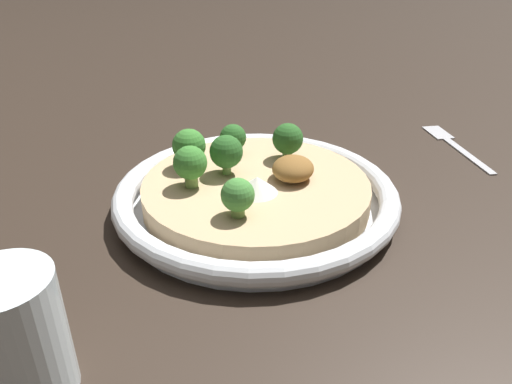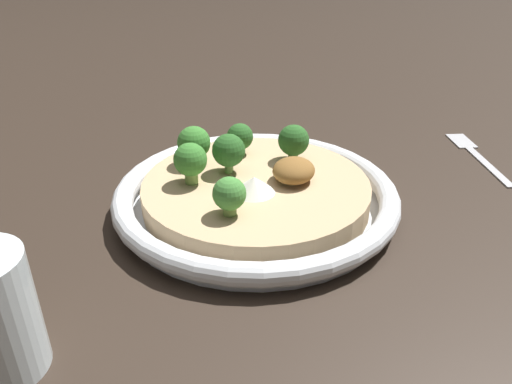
{
  "view_description": "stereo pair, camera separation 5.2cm",
  "coord_description": "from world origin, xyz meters",
  "px_view_note": "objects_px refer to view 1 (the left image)",
  "views": [
    {
      "loc": [
        -0.45,
        -0.11,
        0.27
      ],
      "look_at": [
        0.0,
        0.0,
        0.02
      ],
      "focal_mm": 35.0,
      "sensor_mm": 36.0,
      "label": 1
    },
    {
      "loc": [
        -0.43,
        -0.16,
        0.27
      ],
      "look_at": [
        0.0,
        0.0,
        0.02
      ],
      "focal_mm": 35.0,
      "sensor_mm": 36.0,
      "label": 2
    }
  ],
  "objects_px": {
    "broccoli_back_left": "(190,164)",
    "broccoli_back_right": "(189,146)",
    "risotto_bowl": "(256,195)",
    "fork_utensil": "(452,142)",
    "broccoli_right": "(233,138)",
    "broccoli_back": "(226,152)",
    "drinking_glass": "(16,338)",
    "broccoli_front_right": "(288,139)",
    "broccoli_left": "(234,195)"
  },
  "relations": [
    {
      "from": "risotto_bowl",
      "to": "drinking_glass",
      "type": "bearing_deg",
      "value": 161.35
    },
    {
      "from": "broccoli_right",
      "to": "broccoli_back_right",
      "type": "distance_m",
      "value": 0.06
    },
    {
      "from": "risotto_bowl",
      "to": "broccoli_right",
      "type": "xyz_separation_m",
      "value": [
        0.06,
        0.04,
        0.04
      ]
    },
    {
      "from": "broccoli_front_right",
      "to": "fork_utensil",
      "type": "height_order",
      "value": "broccoli_front_right"
    },
    {
      "from": "broccoli_back_left",
      "to": "broccoli_back_right",
      "type": "xyz_separation_m",
      "value": [
        0.04,
        0.02,
        -0.0
      ]
    },
    {
      "from": "broccoli_back_right",
      "to": "drinking_glass",
      "type": "xyz_separation_m",
      "value": [
        -0.28,
        0.01,
        -0.01
      ]
    },
    {
      "from": "broccoli_front_right",
      "to": "risotto_bowl",
      "type": "bearing_deg",
      "value": 161.69
    },
    {
      "from": "risotto_bowl",
      "to": "fork_utensil",
      "type": "height_order",
      "value": "risotto_bowl"
    },
    {
      "from": "broccoli_front_right",
      "to": "broccoli_back_right",
      "type": "bearing_deg",
      "value": 115.16
    },
    {
      "from": "fork_utensil",
      "to": "risotto_bowl",
      "type": "bearing_deg",
      "value": 112.97
    },
    {
      "from": "broccoli_right",
      "to": "broccoli_front_right",
      "type": "bearing_deg",
      "value": -86.43
    },
    {
      "from": "broccoli_front_right",
      "to": "broccoli_right",
      "type": "height_order",
      "value": "broccoli_front_right"
    },
    {
      "from": "broccoli_front_right",
      "to": "drinking_glass",
      "type": "relative_size",
      "value": 0.46
    },
    {
      "from": "broccoli_left",
      "to": "broccoli_right",
      "type": "xyz_separation_m",
      "value": [
        0.13,
        0.04,
        -0.0
      ]
    },
    {
      "from": "broccoli_back_left",
      "to": "broccoli_back_right",
      "type": "height_order",
      "value": "same"
    },
    {
      "from": "broccoli_back",
      "to": "drinking_glass",
      "type": "distance_m",
      "value": 0.28
    },
    {
      "from": "broccoli_back_right",
      "to": "risotto_bowl",
      "type": "bearing_deg",
      "value": -102.19
    },
    {
      "from": "broccoli_front_right",
      "to": "broccoli_back",
      "type": "bearing_deg",
      "value": 133.56
    },
    {
      "from": "broccoli_back_left",
      "to": "broccoli_right",
      "type": "bearing_deg",
      "value": -13.15
    },
    {
      "from": "broccoli_back_right",
      "to": "drinking_glass",
      "type": "relative_size",
      "value": 0.48
    },
    {
      "from": "drinking_glass",
      "to": "broccoli_left",
      "type": "bearing_deg",
      "value": -23.77
    },
    {
      "from": "risotto_bowl",
      "to": "broccoli_right",
      "type": "relative_size",
      "value": 8.15
    },
    {
      "from": "risotto_bowl",
      "to": "broccoli_left",
      "type": "height_order",
      "value": "broccoli_left"
    },
    {
      "from": "risotto_bowl",
      "to": "broccoli_front_right",
      "type": "bearing_deg",
      "value": -18.31
    },
    {
      "from": "broccoli_back_left",
      "to": "broccoli_right",
      "type": "relative_size",
      "value": 1.19
    },
    {
      "from": "broccoli_back",
      "to": "broccoli_back_right",
      "type": "distance_m",
      "value": 0.04
    },
    {
      "from": "broccoli_back",
      "to": "broccoli_right",
      "type": "relative_size",
      "value": 1.18
    },
    {
      "from": "risotto_bowl",
      "to": "broccoli_back_right",
      "type": "height_order",
      "value": "broccoli_back_right"
    },
    {
      "from": "broccoli_front_right",
      "to": "broccoli_right",
      "type": "relative_size",
      "value": 1.14
    },
    {
      "from": "broccoli_back_left",
      "to": "drinking_glass",
      "type": "distance_m",
      "value": 0.24
    },
    {
      "from": "broccoli_right",
      "to": "broccoli_left",
      "type": "bearing_deg",
      "value": -163.84
    },
    {
      "from": "broccoli_back_left",
      "to": "fork_utensil",
      "type": "xyz_separation_m",
      "value": [
        0.26,
        -0.28,
        -0.06
      ]
    },
    {
      "from": "risotto_bowl",
      "to": "fork_utensil",
      "type": "distance_m",
      "value": 0.32
    },
    {
      "from": "drinking_glass",
      "to": "risotto_bowl",
      "type": "bearing_deg",
      "value": -18.65
    },
    {
      "from": "broccoli_back_left",
      "to": "broccoli_back",
      "type": "relative_size",
      "value": 1.01
    },
    {
      "from": "broccoli_right",
      "to": "drinking_glass",
      "type": "height_order",
      "value": "drinking_glass"
    },
    {
      "from": "broccoli_front_right",
      "to": "fork_utensil",
      "type": "distance_m",
      "value": 0.27
    },
    {
      "from": "broccoli_back_right",
      "to": "broccoli_right",
      "type": "bearing_deg",
      "value": -40.77
    },
    {
      "from": "broccoli_right",
      "to": "fork_utensil",
      "type": "distance_m",
      "value": 0.32
    },
    {
      "from": "risotto_bowl",
      "to": "broccoli_front_right",
      "type": "xyz_separation_m",
      "value": [
        0.06,
        -0.02,
        0.04
      ]
    },
    {
      "from": "risotto_bowl",
      "to": "drinking_glass",
      "type": "height_order",
      "value": "drinking_glass"
    },
    {
      "from": "broccoli_back_right",
      "to": "broccoli_back",
      "type": "bearing_deg",
      "value": -98.2
    },
    {
      "from": "broccoli_back_left",
      "to": "broccoli_back_right",
      "type": "bearing_deg",
      "value": 21.91
    },
    {
      "from": "broccoli_back_right",
      "to": "fork_utensil",
      "type": "bearing_deg",
      "value": -54.05
    },
    {
      "from": "drinking_glass",
      "to": "fork_utensil",
      "type": "bearing_deg",
      "value": -31.95
    },
    {
      "from": "broccoli_left",
      "to": "broccoli_back",
      "type": "xyz_separation_m",
      "value": [
        0.08,
        0.03,
        0.0
      ]
    },
    {
      "from": "broccoli_left",
      "to": "broccoli_right",
      "type": "distance_m",
      "value": 0.14
    },
    {
      "from": "broccoli_left",
      "to": "broccoli_back",
      "type": "relative_size",
      "value": 0.86
    },
    {
      "from": "risotto_bowl",
      "to": "drinking_glass",
      "type": "distance_m",
      "value": 0.28
    },
    {
      "from": "broccoli_back",
      "to": "broccoli_right",
      "type": "bearing_deg",
      "value": 7.87
    }
  ]
}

